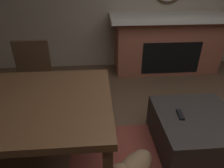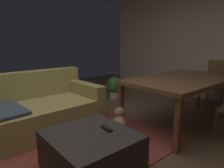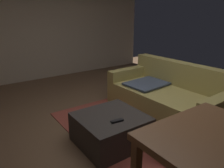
# 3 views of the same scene
# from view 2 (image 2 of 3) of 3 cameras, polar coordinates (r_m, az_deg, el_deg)

# --- Properties ---
(floor) EXTENTS (8.45, 8.45, 0.00)m
(floor) POSITION_cam_2_polar(r_m,az_deg,el_deg) (2.57, -11.20, -18.75)
(floor) COLOR brown
(wall_right_window_side) EXTENTS (0.12, 5.85, 2.77)m
(wall_right_window_side) POSITION_cam_2_polar(r_m,az_deg,el_deg) (4.96, 27.01, 11.65)
(wall_right_window_side) COLOR beige
(wall_right_window_side) RESTS_ON ground
(area_rug) EXTENTS (2.60, 2.00, 0.01)m
(area_rug) POSITION_cam_2_polar(r_m,az_deg,el_deg) (2.75, -13.62, -16.48)
(area_rug) COLOR brown
(area_rug) RESTS_ON ground
(couch) EXTENTS (2.07, 1.05, 0.84)m
(couch) POSITION_cam_2_polar(r_m,az_deg,el_deg) (3.18, -22.75, -7.42)
(couch) COLOR #9E8E4C
(couch) RESTS_ON ground
(ottoman_coffee_table) EXTENTS (0.80, 0.83, 0.40)m
(ottoman_coffee_table) POSITION_cam_2_polar(r_m,az_deg,el_deg) (2.18, -5.83, -18.55)
(ottoman_coffee_table) COLOR #2D2826
(ottoman_coffee_table) RESTS_ON ground
(tv_remote) EXTENTS (0.07, 0.16, 0.02)m
(tv_remote) POSITION_cam_2_polar(r_m,az_deg,el_deg) (2.15, -1.55, -12.50)
(tv_remote) COLOR black
(tv_remote) RESTS_ON ottoman_coffee_table
(dining_table) EXTENTS (1.86, 1.09, 0.74)m
(dining_table) POSITION_cam_2_polar(r_m,az_deg,el_deg) (3.37, 19.26, 0.51)
(dining_table) COLOR brown
(dining_table) RESTS_ON ground
(dining_chair_east) EXTENTS (0.48, 0.48, 0.93)m
(dining_chair_east) POSITION_cam_2_polar(r_m,az_deg,el_deg) (4.57, 27.52, 0.77)
(dining_chair_east) COLOR brown
(dining_chair_east) RESTS_ON ground
(potted_plant) EXTENTS (0.36, 0.36, 0.51)m
(potted_plant) POSITION_cam_2_polar(r_m,az_deg,el_deg) (4.66, 0.72, -0.65)
(potted_plant) COLOR beige
(potted_plant) RESTS_ON ground
(small_dog) EXTENTS (0.48, 0.47, 0.31)m
(small_dog) POSITION_cam_2_polar(r_m,az_deg,el_deg) (2.86, 1.91, -11.14)
(small_dog) COLOR #8C6B4C
(small_dog) RESTS_ON ground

